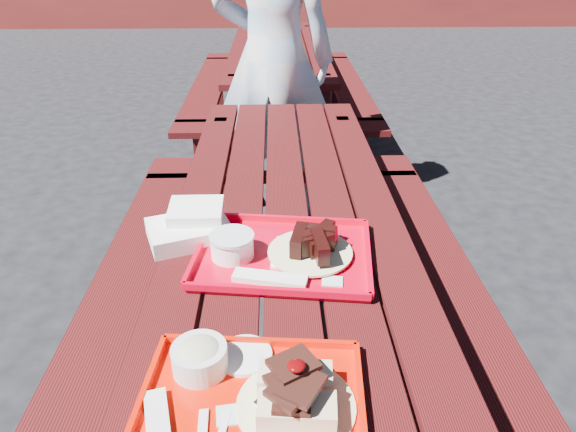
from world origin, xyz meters
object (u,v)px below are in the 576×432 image
object	(u,v)px
picnic_table_far	(278,69)
far_tray	(280,252)
near_tray	(252,388)
picnic_table_near	(287,260)
person	(273,59)

from	to	relation	value
picnic_table_far	far_tray	world-z (taller)	far_tray
picnic_table_far	near_tray	xyz separation A→B (m)	(-0.09, -3.57, 0.22)
far_tray	picnic_table_near	bearing A→B (deg)	84.66
picnic_table_near	person	bearing A→B (deg)	91.53
near_tray	far_tray	xyz separation A→B (m)	(0.06, 0.49, -0.01)
picnic_table_near	far_tray	world-z (taller)	far_tray
picnic_table_near	far_tray	size ratio (longest dim) A/B	4.55
picnic_table_near	picnic_table_far	size ratio (longest dim) A/B	1.00
near_tray	far_tray	bearing A→B (deg)	82.86
near_tray	far_tray	distance (m)	0.50
far_tray	person	world-z (taller)	person
far_tray	person	size ratio (longest dim) A/B	0.28
near_tray	picnic_table_near	bearing A→B (deg)	83.50
near_tray	person	world-z (taller)	person
picnic_table_near	near_tray	xyz separation A→B (m)	(-0.09, -0.77, 0.22)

